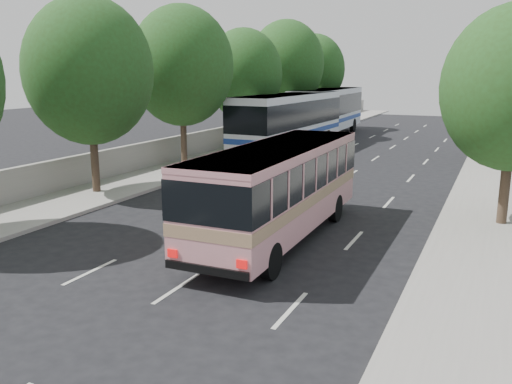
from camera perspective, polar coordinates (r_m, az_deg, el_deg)
The scene contains 15 objects.
ground at distance 16.71m, azimuth -7.50°, elevation -7.06°, with size 120.00×120.00×0.00m, color black.
sidewalk_left at distance 37.76m, azimuth -2.46°, elevation 4.17°, with size 4.00×90.00×0.15m, color #9E998E.
sidewalk_right at distance 33.75m, azimuth 24.26°, elevation 2.04°, with size 4.00×90.00×0.12m, color #9E998E.
low_wall at distance 38.49m, azimuth -4.87°, elevation 5.54°, with size 0.30×90.00×1.50m, color #9E998E.
tree_left_b at distance 25.58m, azimuth -17.16°, elevation 12.55°, with size 5.70×5.70×8.88m.
tree_left_c at distance 32.14m, azimuth -7.79°, elevation 13.42°, with size 6.00×6.00×9.35m.
tree_left_d at distance 39.11m, azimuth -1.25°, elevation 12.64°, with size 5.52×5.52×8.60m.
tree_left_e at distance 46.42m, azimuth 3.27°, elevation 13.60°, with size 6.30×6.30×9.82m.
tree_left_f at distance 54.01m, azimuth 6.22°, elevation 12.94°, with size 5.88×5.88×9.16m.
pink_bus at distance 17.98m, azimuth 2.48°, elevation 1.04°, with size 2.63×10.06×3.20m.
pink_taxi at distance 26.51m, azimuth 0.88°, elevation 2.21°, with size 1.93×4.80×1.63m, color #FF1670.
white_pickup at distance 29.08m, azimuth 3.12°, elevation 3.20°, with size 2.41×5.93×1.72m, color silver.
tour_coach_front at distance 38.20m, azimuth 3.53°, elevation 7.83°, with size 3.34×13.66×4.06m.
tour_coach_rear at distance 48.42m, azimuth 7.54°, elevation 8.77°, with size 3.27×13.76×4.10m.
taxi_roof_sign at distance 26.36m, azimuth 0.89°, elevation 4.15°, with size 0.55×0.18×0.18m, color silver.
Camera 1 is at (8.43, -13.30, 5.58)m, focal length 38.00 mm.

